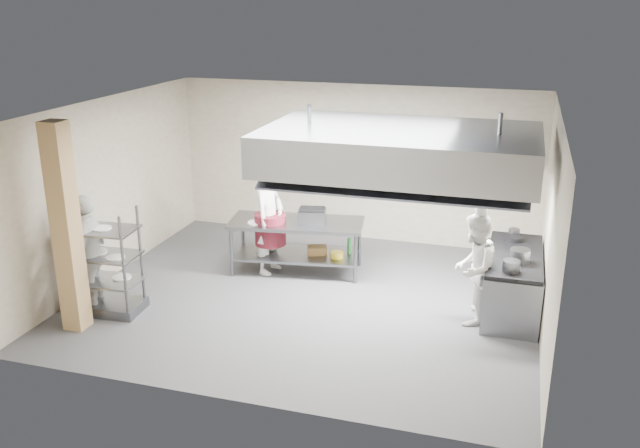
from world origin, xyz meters
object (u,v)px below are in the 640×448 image
(island, at_px, (297,246))
(pass_rack, at_px, (102,261))
(chef_head, at_px, (269,219))
(chef_plating, at_px, (89,254))
(griddle, at_px, (312,216))
(stockpot, at_px, (520,256))
(chef_line, at_px, (474,269))
(cooking_range, at_px, (513,284))

(island, height_order, pass_rack, pass_rack)
(chef_head, xyz_separation_m, chef_plating, (-2.02, -2.19, -0.04))
(griddle, xyz_separation_m, stockpot, (3.39, -0.83, -0.02))
(chef_line, distance_m, chef_plating, 5.66)
(chef_head, height_order, griddle, chef_head)
(island, relative_size, chef_line, 1.37)
(pass_rack, height_order, chef_line, chef_line)
(griddle, bearing_deg, chef_line, -33.09)
(pass_rack, bearing_deg, island, 41.34)
(island, xyz_separation_m, chef_head, (-0.45, -0.13, 0.50))
(chef_plating, bearing_deg, chef_head, 122.39)
(chef_head, bearing_deg, chef_line, -97.49)
(chef_plating, relative_size, stockpot, 6.39)
(island, xyz_separation_m, griddle, (0.28, 0.01, 0.57))
(chef_plating, height_order, griddle, chef_plating)
(island, bearing_deg, chef_line, -28.01)
(pass_rack, xyz_separation_m, chef_plating, (-0.20, -0.02, 0.10))
(chef_line, bearing_deg, island, -98.35)
(cooking_range, relative_size, chef_plating, 1.10)
(griddle, bearing_deg, stockpot, -25.34)
(chef_line, bearing_deg, cooking_range, 147.10)
(pass_rack, bearing_deg, chef_head, 45.91)
(island, bearing_deg, stockpot, -21.06)
(chef_line, bearing_deg, chef_plating, -66.14)
(griddle, bearing_deg, cooking_range, -20.37)
(stockpot, bearing_deg, griddle, 166.27)
(chef_head, bearing_deg, stockpot, -91.77)
(chef_line, distance_m, stockpot, 0.69)
(cooking_range, bearing_deg, island, 172.12)
(island, height_order, griddle, griddle)
(chef_head, height_order, chef_line, chef_head)
(pass_rack, relative_size, chef_head, 0.85)
(pass_rack, bearing_deg, stockpot, 9.95)
(chef_line, xyz_separation_m, griddle, (-2.78, 1.09, 0.20))
(island, distance_m, chef_plating, 3.42)
(chef_line, bearing_deg, pass_rack, -65.87)
(chef_line, relative_size, griddle, 3.58)
(island, relative_size, chef_plating, 1.24)
(chef_line, bearing_deg, chef_head, -94.02)
(cooking_range, xyz_separation_m, chef_line, (-0.56, -0.58, 0.40))
(chef_line, distance_m, griddle, 2.99)
(pass_rack, bearing_deg, chef_plating, -178.87)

